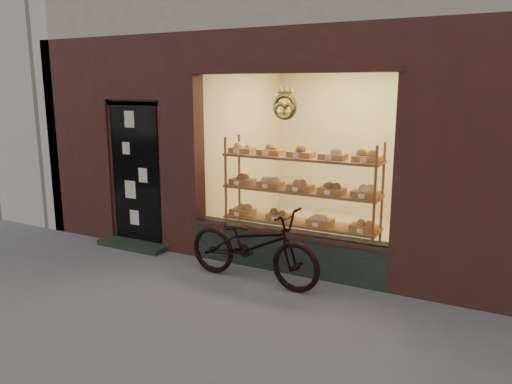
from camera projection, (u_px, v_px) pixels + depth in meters
The scene contains 3 objects.
ground at pixel (157, 330), 5.00m from camera, with size 90.00×90.00×0.00m, color slate.
display_shelf at pixel (300, 199), 6.81m from camera, with size 2.20×0.45×1.70m.
bicycle at pixel (253, 245), 6.15m from camera, with size 0.64×1.83×0.96m, color black.
Camera 1 is at (3.04, -3.59, 2.40)m, focal length 35.00 mm.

